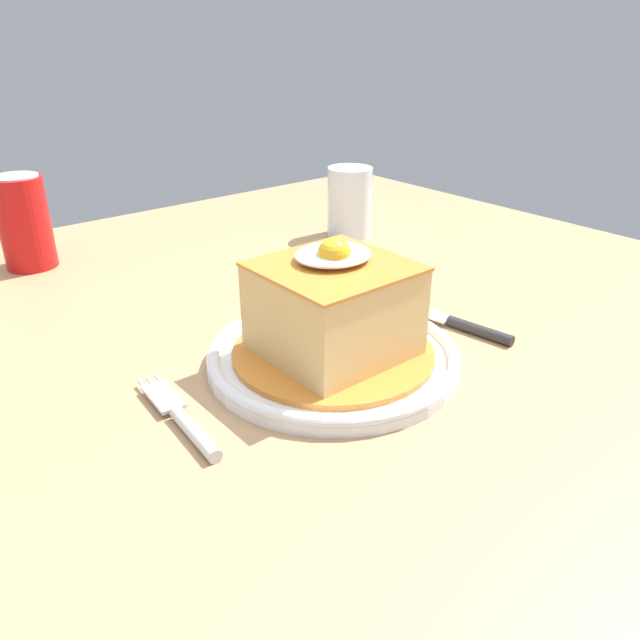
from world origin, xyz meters
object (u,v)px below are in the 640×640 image
Objects in this scene: drinking_glass at (349,207)px; fork at (184,420)px; main_plate at (333,356)px; soda_can at (24,223)px; knife at (460,324)px.

fork is at bearing -146.71° from drinking_glass.
drinking_glass reaches higher than fork.
drinking_glass is (0.29, 0.29, 0.04)m from main_plate.
fork is 1.14× the size of soda_can.
fork is 1.35× the size of drinking_glass.
soda_can reaches higher than knife.
drinking_glass is at bearing 68.09° from knife.
soda_can is 1.18× the size of drinking_glass.
knife is 0.35m from drinking_glass.
soda_can reaches higher than fork.
main_plate is 0.49m from soda_can.
soda_can is (-0.30, 0.50, 0.06)m from knife.
main_plate is 1.47× the size of knife.
main_plate is 0.16m from fork.
main_plate reaches higher than fork.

